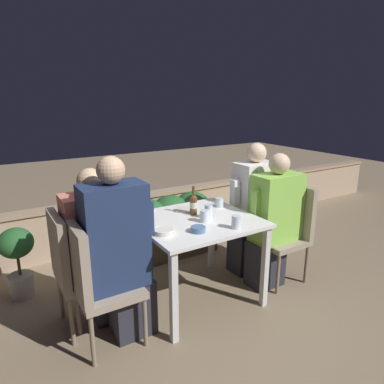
{
  "coord_description": "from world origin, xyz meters",
  "views": [
    {
      "loc": [
        -1.45,
        -2.29,
        1.74
      ],
      "look_at": [
        0.0,
        0.07,
        0.97
      ],
      "focal_mm": 32.0,
      "sensor_mm": 36.0,
      "label": 1
    }
  ],
  "objects": [
    {
      "name": "chair_right_near",
      "position": [
        0.96,
        -0.14,
        0.55
      ],
      "size": [
        0.44,
        0.44,
        0.94
      ],
      "color": "gray",
      "rests_on": "ground_plane"
    },
    {
      "name": "person_white_polo",
      "position": [
        0.77,
        0.17,
        0.66
      ],
      "size": [
        0.48,
        0.26,
        1.32
      ],
      "color": "#282833",
      "rests_on": "ground_plane"
    },
    {
      "name": "glass_cup_3",
      "position": [
        0.15,
        -0.34,
        0.8
      ],
      "size": [
        0.07,
        0.07,
        0.11
      ],
      "color": "silver",
      "rests_on": "dining_table"
    },
    {
      "name": "plate_0",
      "position": [
        0.03,
        0.25,
        0.76
      ],
      "size": [
        0.18,
        0.18,
        0.01
      ],
      "color": "silver",
      "rests_on": "dining_table"
    },
    {
      "name": "person_coral_top",
      "position": [
        -0.79,
        0.14,
        0.62
      ],
      "size": [
        0.5,
        0.26,
        1.25
      ],
      "color": "#282833",
      "rests_on": "ground_plane"
    },
    {
      "name": "potted_plant",
      "position": [
        -1.32,
        0.85,
        0.4
      ],
      "size": [
        0.3,
        0.3,
        0.65
      ],
      "color": "#B2A899",
      "rests_on": "ground_plane"
    },
    {
      "name": "person_navy_jumper",
      "position": [
        -0.72,
        -0.14,
        0.69
      ],
      "size": [
        0.5,
        0.26,
        1.37
      ],
      "color": "#282833",
      "rests_on": "ground_plane"
    },
    {
      "name": "chair_left_far",
      "position": [
        -1.0,
        0.14,
        0.55
      ],
      "size": [
        0.44,
        0.44,
        0.94
      ],
      "color": "gray",
      "rests_on": "ground_plane"
    },
    {
      "name": "chair_left_near",
      "position": [
        -0.93,
        -0.14,
        0.55
      ],
      "size": [
        0.44,
        0.44,
        0.94
      ],
      "color": "gray",
      "rests_on": "ground_plane"
    },
    {
      "name": "chair_right_far",
      "position": [
        0.97,
        0.17,
        0.55
      ],
      "size": [
        0.44,
        0.44,
        0.94
      ],
      "color": "gray",
      "rests_on": "ground_plane"
    },
    {
      "name": "dining_table",
      "position": [
        0.0,
        0.0,
        0.66
      ],
      "size": [
        0.97,
        0.89,
        0.75
      ],
      "color": "white",
      "rests_on": "ground_plane"
    },
    {
      "name": "ground_plane",
      "position": [
        0.0,
        0.0,
        0.0
      ],
      "size": [
        16.0,
        16.0,
        0.0
      ],
      "primitive_type": "plane",
      "color": "#847056"
    },
    {
      "name": "bowl_0",
      "position": [
        -0.14,
        -0.25,
        0.78
      ],
      "size": [
        0.11,
        0.11,
        0.04
      ],
      "color": "#4C709E",
      "rests_on": "dining_table"
    },
    {
      "name": "glass_cup_0",
      "position": [
        0.1,
        -0.03,
        0.81
      ],
      "size": [
        0.07,
        0.07,
        0.12
      ],
      "color": "silver",
      "rests_on": "dining_table"
    },
    {
      "name": "glass_cup_1",
      "position": [
        0.36,
        0.17,
        0.79
      ],
      "size": [
        0.08,
        0.08,
        0.08
      ],
      "color": "silver",
      "rests_on": "dining_table"
    },
    {
      "name": "bowl_1",
      "position": [
        -0.38,
        -0.14,
        0.77
      ],
      "size": [
        0.16,
        0.16,
        0.04
      ],
      "color": "silver",
      "rests_on": "dining_table"
    },
    {
      "name": "fork_0",
      "position": [
        -0.26,
        0.33,
        0.76
      ],
      "size": [
        0.13,
        0.14,
        0.01
      ],
      "color": "silver",
      "rests_on": "dining_table"
    },
    {
      "name": "planter_hedge",
      "position": [
        0.23,
        0.89,
        0.39
      ],
      "size": [
        1.03,
        0.47,
        0.7
      ],
      "color": "brown",
      "rests_on": "ground_plane"
    },
    {
      "name": "person_green_blouse",
      "position": [
        0.76,
        -0.14,
        0.63
      ],
      "size": [
        0.51,
        0.26,
        1.26
      ],
      "color": "#282833",
      "rests_on": "ground_plane"
    },
    {
      "name": "parapet_wall",
      "position": [
        0.0,
        1.48,
        0.3
      ],
      "size": [
        9.0,
        0.18,
        0.59
      ],
      "color": "tan",
      "rests_on": "ground_plane"
    },
    {
      "name": "beer_bottle",
      "position": [
        0.04,
        0.11,
        0.85
      ],
      "size": [
        0.06,
        0.06,
        0.25
      ],
      "color": "brown",
      "rests_on": "dining_table"
    },
    {
      "name": "glass_cup_2",
      "position": [
        0.02,
        -0.09,
        0.8
      ],
      "size": [
        0.08,
        0.08,
        0.1
      ],
      "color": "silver",
      "rests_on": "dining_table"
    }
  ]
}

